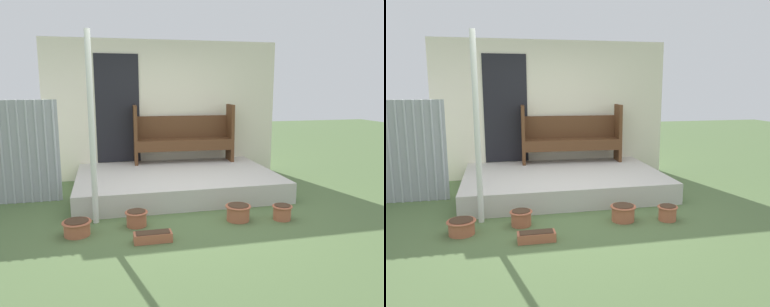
# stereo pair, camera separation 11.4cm
# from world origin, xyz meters

# --- Properties ---
(ground_plane) EXTENTS (24.00, 24.00, 0.00)m
(ground_plane) POSITION_xyz_m (0.00, 0.00, 0.00)
(ground_plane) COLOR #516B3D
(porch_slab) EXTENTS (3.25, 2.19, 0.32)m
(porch_slab) POSITION_xyz_m (0.11, 1.10, 0.16)
(porch_slab) COLOR beige
(porch_slab) RESTS_ON ground_plane
(house_wall) EXTENTS (4.45, 0.08, 2.60)m
(house_wall) POSITION_xyz_m (0.07, 2.22, 1.30)
(house_wall) COLOR beige
(house_wall) RESTS_ON ground_plane
(support_post) EXTENTS (0.07, 0.07, 2.44)m
(support_post) POSITION_xyz_m (-1.20, -0.10, 1.22)
(support_post) COLOR white
(support_post) RESTS_ON ground_plane
(bench) EXTENTS (1.89, 0.48, 1.08)m
(bench) POSITION_xyz_m (0.42, 1.97, 0.85)
(bench) COLOR #54331C
(bench) RESTS_ON porch_slab
(flower_pot_left) EXTENTS (0.35, 0.35, 0.18)m
(flower_pot_left) POSITION_xyz_m (-1.41, -0.48, 0.10)
(flower_pot_left) COLOR #B26042
(flower_pot_left) RESTS_ON ground_plane
(flower_pot_middle) EXTENTS (0.29, 0.29, 0.20)m
(flower_pot_middle) POSITION_xyz_m (-0.69, -0.35, 0.11)
(flower_pot_middle) COLOR #B26042
(flower_pot_middle) RESTS_ON ground_plane
(flower_pot_right) EXTENTS (0.34, 0.34, 0.21)m
(flower_pot_right) POSITION_xyz_m (0.64, -0.45, 0.12)
(flower_pot_right) COLOR #B26042
(flower_pot_right) RESTS_ON ground_plane
(flower_pot_far_right) EXTENTS (0.27, 0.27, 0.20)m
(flower_pot_far_right) POSITION_xyz_m (1.22, -0.56, 0.11)
(flower_pot_far_right) COLOR #B26042
(flower_pot_far_right) RESTS_ON ground_plane
(planter_box_rect) EXTENTS (0.44, 0.17, 0.12)m
(planter_box_rect) POSITION_xyz_m (-0.55, -0.88, 0.06)
(planter_box_rect) COLOR #B26042
(planter_box_rect) RESTS_ON ground_plane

